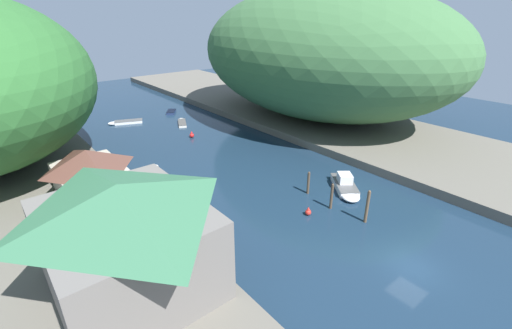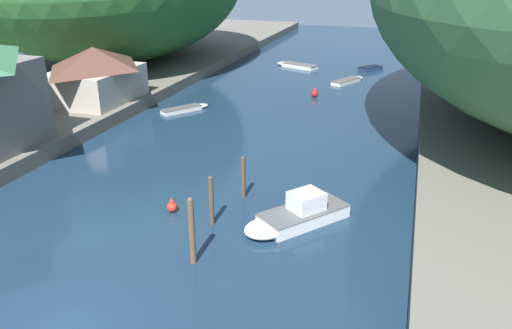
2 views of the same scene
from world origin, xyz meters
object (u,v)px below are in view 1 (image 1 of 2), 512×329
object	(u,v)px
channel_buoy_far	(308,212)
channel_buoy_near	(192,135)
boathouse_shed	(90,172)
boat_red_skiff	(182,122)
waterfront_building	(126,236)
boat_far_right_bank	(346,187)
boat_far_upstream	(124,122)
person_on_quay	(181,235)
boat_navy_launch	(152,172)
boat_small_dinghy	(172,111)

from	to	relation	value
channel_buoy_far	channel_buoy_near	bearing A→B (deg)	84.60
boathouse_shed	boat_red_skiff	size ratio (longest dim) A/B	1.65
waterfront_building	boat_red_skiff	xyz separation A→B (m)	(22.03, 34.16, -4.86)
boat_far_right_bank	boat_red_skiff	size ratio (longest dim) A/B	1.16
boat_far_upstream	channel_buoy_far	distance (m)	41.33
waterfront_building	person_on_quay	xyz separation A→B (m)	(4.51, 1.64, -2.98)
boat_navy_launch	channel_buoy_near	bearing A→B (deg)	73.38
boat_navy_launch	channel_buoy_far	size ratio (longest dim) A/B	5.14
boat_navy_launch	boathouse_shed	bearing A→B (deg)	-124.08
waterfront_building	boat_far_upstream	distance (m)	43.26
boathouse_shed	boat_far_right_bank	world-z (taller)	boathouse_shed
channel_buoy_far	boat_small_dinghy	bearing A→B (deg)	80.83
boathouse_shed	boat_far_right_bank	size ratio (longest dim) A/B	1.43
boat_far_upstream	person_on_quay	world-z (taller)	person_on_quay
waterfront_building	boat_red_skiff	size ratio (longest dim) A/B	2.24
boat_far_right_bank	person_on_quay	size ratio (longest dim) A/B	3.61
boathouse_shed	person_on_quay	distance (m)	13.77
channel_buoy_near	channel_buoy_far	xyz separation A→B (m)	(-2.56, -27.04, -0.07)
boat_far_upstream	boat_navy_launch	bearing A→B (deg)	-170.38
waterfront_building	boat_far_upstream	xyz separation A→B (m)	(14.11, 40.61, -4.84)
waterfront_building	channel_buoy_far	bearing A→B (deg)	-2.06
waterfront_building	channel_buoy_near	bearing A→B (deg)	53.44
boat_far_right_bank	person_on_quay	bearing A→B (deg)	33.90
boat_far_right_bank	channel_buoy_near	xyz separation A→B (m)	(-4.37, 26.31, -0.09)
waterfront_building	boat_small_dinghy	world-z (taller)	waterfront_building
boat_far_right_bank	channel_buoy_far	size ratio (longest dim) A/B	6.78
boathouse_shed	boat_far_right_bank	distance (m)	26.95
boat_red_skiff	channel_buoy_near	distance (m)	8.11
boathouse_shed	person_on_quay	xyz separation A→B (m)	(2.77, -13.40, -1.54)
boat_navy_launch	boat_far_right_bank	xyz separation A→B (m)	(14.77, -17.87, 0.32)
boat_far_right_bank	boat_far_upstream	bearing A→B (deg)	-37.94
boat_small_dinghy	boat_navy_launch	bearing A→B (deg)	-85.56
boat_far_upstream	boat_red_skiff	xyz separation A→B (m)	(7.93, -6.45, -0.02)
boat_far_upstream	person_on_quay	bearing A→B (deg)	-171.95
boat_navy_launch	person_on_quay	bearing A→B (deg)	-71.63
boat_red_skiff	boat_navy_launch	bearing A→B (deg)	-102.93
boat_far_upstream	boat_far_right_bank	distance (m)	41.68
boathouse_shed	boat_far_right_bank	bearing A→B (deg)	-33.89
boat_far_upstream	boat_far_right_bank	world-z (taller)	boat_far_right_bank
waterfront_building	boathouse_shed	xyz separation A→B (m)	(1.74, 15.04, -1.45)
person_on_quay	waterfront_building	bearing A→B (deg)	127.71
boat_small_dinghy	boat_far_upstream	world-z (taller)	boat_small_dinghy
boat_far_upstream	boat_small_dinghy	bearing A→B (deg)	-61.15
waterfront_building	boat_small_dinghy	xyz separation A→B (m)	(23.89, 41.81, -4.83)
channel_buoy_near	channel_buoy_far	world-z (taller)	channel_buoy_near
boat_far_upstream	channel_buoy_far	world-z (taller)	channel_buoy_far
boat_small_dinghy	boat_far_right_bank	world-z (taller)	boat_far_right_bank
boat_red_skiff	waterfront_building	bearing A→B (deg)	-97.30
boat_small_dinghy	channel_buoy_near	distance (m)	15.97
boat_far_upstream	channel_buoy_far	xyz separation A→B (m)	(2.93, -41.23, 0.11)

